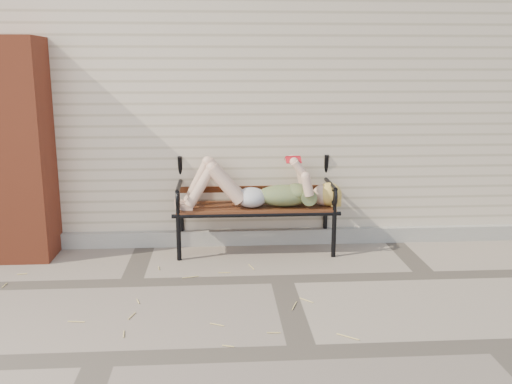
{
  "coord_description": "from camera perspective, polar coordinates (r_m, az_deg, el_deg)",
  "views": [
    {
      "loc": [
        -0.51,
        -4.48,
        1.75
      ],
      "look_at": [
        -0.18,
        0.55,
        0.63
      ],
      "focal_mm": 40.0,
      "sensor_mm": 36.0,
      "label": 1
    }
  ],
  "objects": [
    {
      "name": "straw_scatter",
      "position": [
        4.37,
        -10.23,
        -11.21
      ],
      "size": [
        2.78,
        1.47,
        0.01
      ],
      "color": "tan",
      "rests_on": "ground"
    },
    {
      "name": "ground",
      "position": [
        4.83,
        2.57,
        -8.69
      ],
      "size": [
        80.0,
        80.0,
        0.0
      ],
      "primitive_type": "plane",
      "color": "gray",
      "rests_on": "ground"
    },
    {
      "name": "reading_woman",
      "position": [
        5.34,
        0.1,
        0.39
      ],
      "size": [
        1.53,
        0.35,
        0.48
      ],
      "color": "#0A424A",
      "rests_on": "ground"
    },
    {
      "name": "foundation_strip",
      "position": [
        5.72,
        1.51,
        -4.48
      ],
      "size": [
        8.0,
        0.1,
        0.15
      ],
      "primitive_type": "cube",
      "color": "#A8A198",
      "rests_on": "ground"
    },
    {
      "name": "house_wall",
      "position": [
        7.5,
        0.12,
        10.65
      ],
      "size": [
        8.0,
        4.0,
        3.0
      ],
      "primitive_type": "cube",
      "color": "beige",
      "rests_on": "ground"
    },
    {
      "name": "brick_pillar",
      "position": [
        5.57,
        -22.52,
        3.86
      ],
      "size": [
        0.5,
        0.5,
        2.0
      ],
      "primitive_type": "cube",
      "color": "brown",
      "rests_on": "ground"
    },
    {
      "name": "garden_bench",
      "position": [
        5.47,
        -0.13,
        0.31
      ],
      "size": [
        1.63,
        0.65,
        1.05
      ],
      "color": "black",
      "rests_on": "ground"
    }
  ]
}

